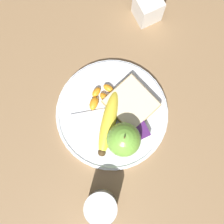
% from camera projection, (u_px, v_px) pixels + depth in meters
% --- Properties ---
extents(ground_plane, '(3.00, 3.00, 0.00)m').
position_uv_depth(ground_plane, '(112.00, 114.00, 0.80)').
color(ground_plane, olive).
extents(plate, '(0.28, 0.28, 0.01)m').
position_uv_depth(plate, '(112.00, 114.00, 0.79)').
color(plate, silver).
rests_on(plate, ground_plane).
extents(juice_glass, '(0.07, 0.07, 0.09)m').
position_uv_depth(juice_glass, '(101.00, 207.00, 0.72)').
color(juice_glass, silver).
rests_on(juice_glass, ground_plane).
extents(apple, '(0.08, 0.08, 0.09)m').
position_uv_depth(apple, '(124.00, 140.00, 0.73)').
color(apple, '#72B23D').
rests_on(apple, plate).
extents(banana, '(0.15, 0.13, 0.04)m').
position_uv_depth(banana, '(108.00, 123.00, 0.76)').
color(banana, yellow).
rests_on(banana, plate).
extents(bread_slice, '(0.13, 0.13, 0.02)m').
position_uv_depth(bread_slice, '(131.00, 104.00, 0.78)').
color(bread_slice, tan).
rests_on(bread_slice, plate).
extents(fork, '(0.07, 0.17, 0.00)m').
position_uv_depth(fork, '(111.00, 110.00, 0.79)').
color(fork, silver).
rests_on(fork, plate).
extents(jam_packet, '(0.04, 0.03, 0.02)m').
position_uv_depth(jam_packet, '(141.00, 131.00, 0.77)').
color(jam_packet, white).
rests_on(jam_packet, plate).
extents(orange_segment_0, '(0.03, 0.03, 0.02)m').
position_uv_depth(orange_segment_0, '(96.00, 92.00, 0.79)').
color(orange_segment_0, orange).
rests_on(orange_segment_0, plate).
extents(orange_segment_1, '(0.03, 0.03, 0.02)m').
position_uv_depth(orange_segment_1, '(111.00, 102.00, 0.78)').
color(orange_segment_1, orange).
rests_on(orange_segment_1, plate).
extents(orange_segment_2, '(0.04, 0.04, 0.02)m').
position_uv_depth(orange_segment_2, '(94.00, 103.00, 0.78)').
color(orange_segment_2, orange).
rests_on(orange_segment_2, plate).
extents(orange_segment_3, '(0.03, 0.02, 0.02)m').
position_uv_depth(orange_segment_3, '(105.00, 97.00, 0.79)').
color(orange_segment_3, orange).
rests_on(orange_segment_3, plate).
extents(orange_segment_4, '(0.03, 0.03, 0.02)m').
position_uv_depth(orange_segment_4, '(108.00, 88.00, 0.79)').
color(orange_segment_4, orange).
rests_on(orange_segment_4, plate).
extents(orange_segment_5, '(0.04, 0.04, 0.02)m').
position_uv_depth(orange_segment_5, '(113.00, 109.00, 0.78)').
color(orange_segment_5, orange).
rests_on(orange_segment_5, plate).
extents(condiment_caddy, '(0.06, 0.06, 0.08)m').
position_uv_depth(condiment_caddy, '(148.00, 8.00, 0.81)').
color(condiment_caddy, silver).
rests_on(condiment_caddy, ground_plane).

